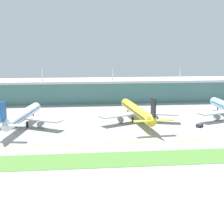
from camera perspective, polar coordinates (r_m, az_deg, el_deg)
ground_plane at (r=163.31m, az=4.03°, el=-4.37°), size 600.00×600.00×0.00m
terminal_building at (r=268.24m, az=-0.02°, el=3.94°), size 288.00×34.00×27.12m
airliner_near_middle at (r=187.55m, az=-15.63°, el=-0.66°), size 48.14×61.26×18.90m
airliner_center at (r=193.77m, az=4.51°, el=0.12°), size 48.59×68.42×18.90m
taxiway_stripe_mid_west at (r=151.65m, az=-9.27°, el=-5.74°), size 28.00×0.70×0.04m
taxiway_stripe_centre at (r=153.40m, az=3.57°, el=-5.41°), size 28.00×0.70×0.04m
taxiway_stripe_mid_east at (r=162.40m, az=15.53°, el=-4.86°), size 28.00×0.70×0.04m
grass_verge at (r=133.11m, az=6.46°, el=-8.12°), size 300.00×18.00×0.10m
pushback_tug at (r=188.45m, az=15.25°, el=-2.25°), size 4.88×4.72×1.85m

